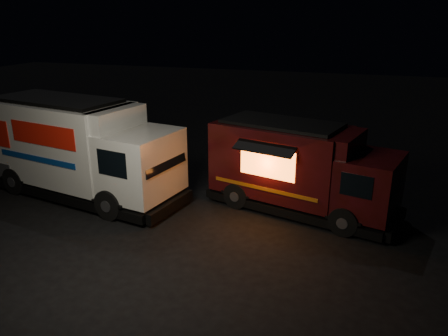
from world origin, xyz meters
TOP-DOWN VIEW (x-y plane):
  - ground at (0.00, 0.00)m, footprint 80.00×80.00m
  - white_truck at (-4.33, 0.90)m, footprint 7.91×3.88m
  - red_truck at (3.24, 2.00)m, footprint 6.62×3.79m

SIDE VIEW (x-z plane):
  - ground at x=0.00m, z-range 0.00..0.00m
  - red_truck at x=3.24m, z-range 0.00..2.91m
  - white_truck at x=-4.33m, z-range 0.00..3.43m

